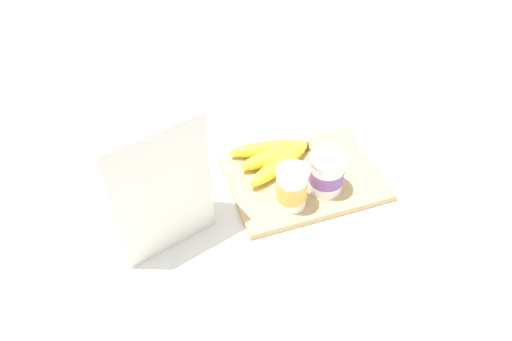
% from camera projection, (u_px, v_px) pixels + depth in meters
% --- Properties ---
extents(ground_plane, '(2.40, 2.40, 0.00)m').
position_uv_depth(ground_plane, '(304.00, 181.00, 1.08)').
color(ground_plane, silver).
extents(cutting_board, '(0.33, 0.24, 0.02)m').
position_uv_depth(cutting_board, '(304.00, 178.00, 1.07)').
color(cutting_board, tan).
rests_on(cutting_board, ground_plane).
extents(cereal_box, '(0.20, 0.13, 0.29)m').
position_uv_depth(cereal_box, '(156.00, 184.00, 0.88)').
color(cereal_box, white).
rests_on(cereal_box, ground_plane).
extents(yogurt_cup_front, '(0.07, 0.07, 0.09)m').
position_uv_depth(yogurt_cup_front, '(327.00, 174.00, 1.01)').
color(yogurt_cup_front, white).
rests_on(yogurt_cup_front, cutting_board).
extents(yogurt_cup_back, '(0.07, 0.07, 0.10)m').
position_uv_depth(yogurt_cup_back, '(292.00, 188.00, 0.98)').
color(yogurt_cup_back, white).
rests_on(yogurt_cup_back, cutting_board).
extents(banana_bunch, '(0.19, 0.15, 0.04)m').
position_uv_depth(banana_bunch, '(275.00, 156.00, 1.09)').
color(banana_bunch, yellow).
rests_on(banana_bunch, cutting_board).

